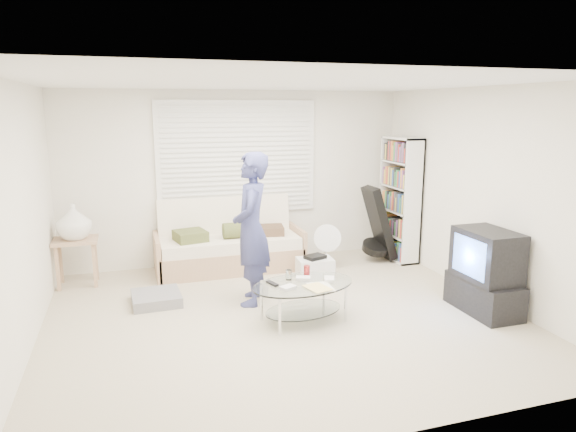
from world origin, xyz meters
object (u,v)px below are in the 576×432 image
object	(u,v)px
bookshelf	(400,199)
coffee_table	(304,291)
futon_sofa	(229,246)
tv_unit	(485,273)

from	to	relation	value
bookshelf	coffee_table	world-z (taller)	bookshelf
futon_sofa	coffee_table	distance (m)	2.09
bookshelf	tv_unit	xyz separation A→B (m)	(-0.13, -2.16, -0.46)
bookshelf	tv_unit	world-z (taller)	bookshelf
futon_sofa	bookshelf	world-z (taller)	bookshelf
bookshelf	coffee_table	size ratio (longest dim) A/B	1.48
futon_sofa	bookshelf	distance (m)	2.62
futon_sofa	coffee_table	world-z (taller)	futon_sofa
futon_sofa	tv_unit	world-z (taller)	futon_sofa
coffee_table	futon_sofa	bearing A→B (deg)	101.18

